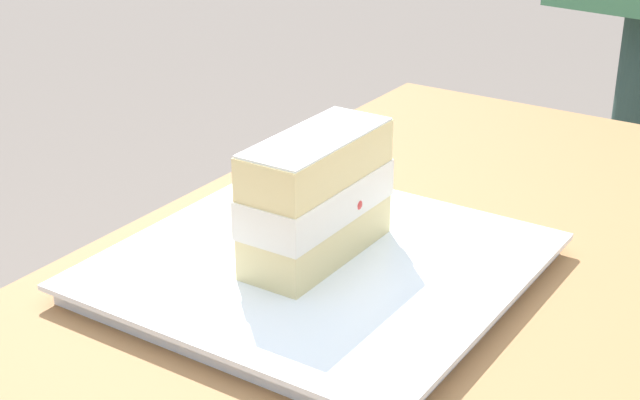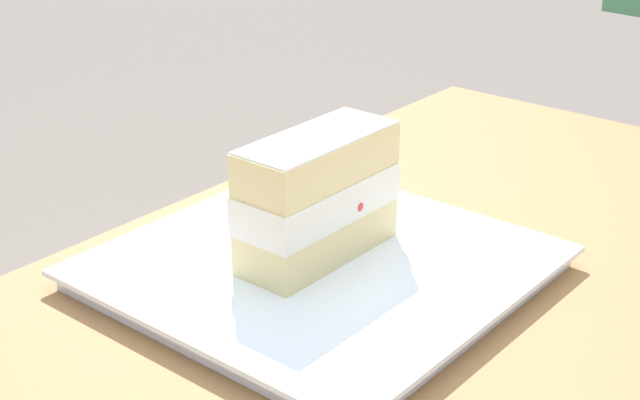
{
  "view_description": "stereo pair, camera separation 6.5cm",
  "coord_description": "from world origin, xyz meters",
  "views": [
    {
      "loc": [
        -0.31,
        0.02,
        1.02
      ],
      "look_at": [
        0.19,
        0.35,
        0.76
      ],
      "focal_mm": 52.68,
      "sensor_mm": 36.0,
      "label": 1
    },
    {
      "loc": [
        -0.27,
        -0.03,
        1.02
      ],
      "look_at": [
        0.19,
        0.35,
        0.76
      ],
      "focal_mm": 52.68,
      "sensor_mm": 36.0,
      "label": 2
    }
  ],
  "objects": [
    {
      "name": "dessert_plate",
      "position": [
        0.19,
        0.35,
        0.71
      ],
      "size": [
        0.28,
        0.28,
        0.02
      ],
      "color": "white",
      "rests_on": "patio_table"
    },
    {
      "name": "cake_slice",
      "position": [
        0.19,
        0.35,
        0.76
      ],
      "size": [
        0.13,
        0.06,
        0.09
      ],
      "color": "#EAD18C",
      "rests_on": "dessert_plate"
    }
  ]
}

